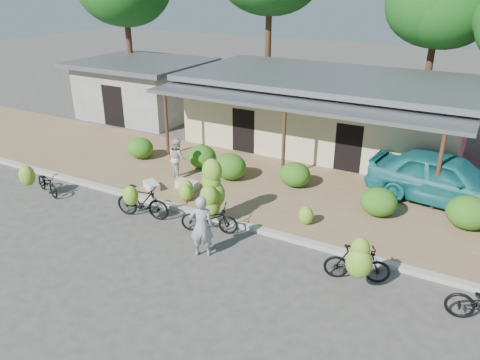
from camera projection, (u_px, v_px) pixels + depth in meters
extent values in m
plane|color=#423F3D|center=(197.00, 253.00, 13.68)|extent=(100.00, 100.00, 0.00)
cube|color=#91764E|center=(270.00, 189.00, 17.67)|extent=(60.00, 6.00, 0.12)
cube|color=#A8A399|center=(231.00, 222.00, 15.26)|extent=(60.00, 0.25, 0.15)
cube|color=beige|center=(326.00, 114.00, 21.90)|extent=(12.00, 6.00, 3.10)
cube|color=slate|center=(329.00, 78.00, 21.23)|extent=(13.00, 7.00, 0.25)
cube|color=black|center=(302.00, 140.00, 19.71)|extent=(1.40, 0.12, 2.20)
cube|color=slate|center=(294.00, 104.00, 18.15)|extent=(13.00, 2.00, 0.15)
cylinder|color=#4B2F1E|center=(167.00, 126.00, 20.50)|extent=(0.14, 0.14, 2.85)
cylinder|color=#4B2F1E|center=(284.00, 147.00, 18.01)|extent=(0.14, 0.14, 2.85)
cylinder|color=#4B2F1E|center=(438.00, 174.00, 15.53)|extent=(0.14, 0.14, 2.85)
cube|color=#A1A19C|center=(143.00, 91.00, 26.82)|extent=(6.00, 5.00, 2.90)
cube|color=slate|center=(141.00, 63.00, 26.19)|extent=(7.00, 6.00, 0.25)
cube|color=black|center=(114.00, 106.00, 24.99)|extent=(1.40, 0.12, 2.20)
cylinder|color=#4B2F1E|center=(129.00, 44.00, 28.66)|extent=(0.36, 0.36, 7.29)
cylinder|color=#4B2F1E|center=(268.00, 39.00, 27.34)|extent=(0.36, 0.36, 8.21)
cylinder|color=#4B2F1E|center=(429.00, 65.00, 24.08)|extent=(0.36, 0.36, 6.53)
ellipsoid|color=#114512|center=(439.00, 5.00, 22.93)|extent=(5.14, 5.14, 4.11)
ellipsoid|color=#1E5E15|center=(140.00, 148.00, 20.40)|extent=(1.17, 1.05, 0.91)
ellipsoid|color=#1E5E15|center=(202.00, 157.00, 19.37)|extent=(1.22, 1.10, 0.95)
ellipsoid|color=#1E5E15|center=(230.00, 167.00, 18.25)|extent=(1.31, 1.18, 1.02)
ellipsoid|color=#1E5E15|center=(295.00, 175.00, 17.63)|extent=(1.19, 1.07, 0.93)
ellipsoid|color=#1E5E15|center=(379.00, 202.00, 15.45)|extent=(1.22, 1.10, 0.95)
ellipsoid|color=#1E5E15|center=(468.00, 213.00, 14.63)|extent=(1.36, 1.22, 1.06)
imported|color=black|center=(47.00, 183.00, 17.29)|extent=(1.74, 1.06, 0.87)
ellipsoid|color=#78B22C|center=(27.00, 176.00, 16.69)|extent=(0.62, 0.53, 0.77)
imported|color=black|center=(142.00, 202.00, 15.50)|extent=(1.98, 0.88, 1.15)
ellipsoid|color=#78B22C|center=(131.00, 196.00, 14.73)|extent=(0.52, 0.44, 0.65)
imported|color=black|center=(209.00, 218.00, 14.64)|extent=(1.93, 1.21, 0.96)
ellipsoid|color=#78B22C|center=(211.00, 205.00, 15.06)|extent=(0.62, 0.53, 0.78)
ellipsoid|color=#78B22C|center=(214.00, 194.00, 14.89)|extent=(0.73, 0.62, 0.92)
ellipsoid|color=#78B22C|center=(211.00, 182.00, 14.74)|extent=(0.62, 0.53, 0.78)
ellipsoid|color=#78B22C|center=(212.00, 171.00, 14.59)|extent=(0.66, 0.56, 0.82)
ellipsoid|color=#78B22C|center=(210.00, 208.00, 14.71)|extent=(0.57, 0.48, 0.71)
ellipsoid|color=#78B22C|center=(209.00, 196.00, 14.56)|extent=(0.59, 0.51, 0.74)
imported|color=black|center=(357.00, 263.00, 12.26)|extent=(1.80, 0.95, 1.04)
ellipsoid|color=#78B22C|center=(359.00, 263.00, 11.50)|extent=(0.67, 0.57, 0.84)
ellipsoid|color=#78B22C|center=(360.00, 249.00, 11.40)|extent=(0.47, 0.40, 0.59)
ellipsoid|color=#78B22C|center=(186.00, 189.00, 16.66)|extent=(0.58, 0.49, 0.72)
ellipsoid|color=#78B22C|center=(186.00, 192.00, 16.51)|extent=(0.51, 0.43, 0.63)
ellipsoid|color=#78B22C|center=(306.00, 215.00, 14.94)|extent=(0.49, 0.42, 0.61)
cube|color=beige|center=(187.00, 184.00, 17.56)|extent=(0.86, 0.42, 0.30)
cube|color=beige|center=(152.00, 186.00, 17.47)|extent=(0.84, 0.70, 0.28)
imported|color=#999999|center=(201.00, 226.00, 13.24)|extent=(0.82, 0.73, 1.87)
imported|color=silver|center=(178.00, 158.00, 18.32)|extent=(0.98, 0.93, 1.59)
imported|color=#1A7277|center=(445.00, 179.00, 16.16)|extent=(5.46, 2.73, 1.79)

